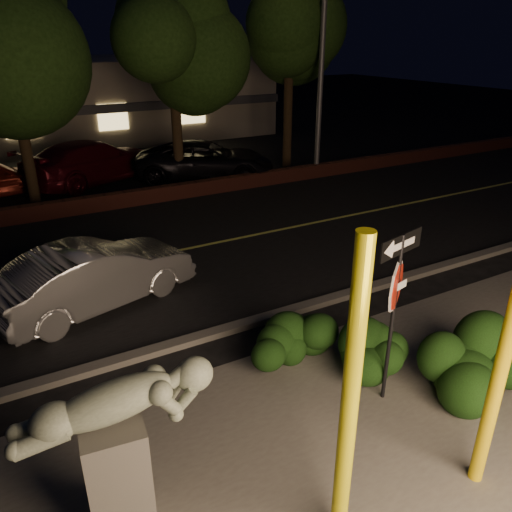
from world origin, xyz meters
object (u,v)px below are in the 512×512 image
Objects in this scene: streetlight at (321,4)px; parked_car_dark at (205,160)px; sculpture at (118,445)px; yellow_pole_left at (350,403)px; yellow_pole_right at (501,367)px; parked_car_darkred at (93,161)px; silver_sedan at (95,275)px; signpost at (397,287)px.

streetlight is 6.82m from parked_car_dark.
yellow_pole_left is at bearing -21.00° from sculpture.
yellow_pole_right is at bearing -165.25° from parked_car_dark.
yellow_pole_left reaches higher than parked_car_darkred.
parked_car_dark is (2.86, 14.85, -0.98)m from yellow_pole_right.
yellow_pole_left is at bearing -142.38° from streetlight.
parked_car_dark is (3.89, -1.62, -0.07)m from parked_car_darkred.
silver_sedan is at bearing 87.43° from sculpture.
yellow_pole_right is 16.53m from parked_car_darkred.
parked_car_dark is at bearing -138.65° from parked_car_darkred.
yellow_pole_left is 15.96m from streetlight.
parked_car_dark is at bearing 135.49° from streetlight.
parked_car_dark is (2.82, 13.12, -1.21)m from signpost.
sculpture reaches higher than parked_car_darkred.
streetlight is at bearing 54.48° from sculpture.
signpost reaches higher than parked_car_darkred.
signpost is at bearing 12.35° from sculpture.
yellow_pole_left is at bearing 173.57° from silver_sedan.
parked_car_darkred is at bearing 93.03° from parked_car_dark.
sculpture is at bearing 154.21° from silver_sedan.
yellow_pole_left is at bearing 150.62° from parked_car_darkred.
yellow_pole_left reaches higher than yellow_pole_right.
sculpture is 0.53× the size of silver_sedan.
signpost reaches higher than parked_car_dark.
yellow_pole_right is 1.58× the size of sculpture.
silver_sedan is (-1.15, 6.58, -1.15)m from yellow_pole_left.
parked_car_darkred is (2.10, 9.64, 0.12)m from silver_sedan.
sculpture is 5.60m from silver_sedan.
yellow_pole_left is 6.77m from silver_sedan.
yellow_pole_right reaches higher than parked_car_darkred.
parked_car_dark is at bearing 65.15° from signpost.
sculpture is at bearing -150.82° from streetlight.
yellow_pole_left reaches higher than silver_sedan.
streetlight reaches higher than parked_car_dark.
streetlight is at bearing -73.94° from silver_sedan.
silver_sedan is (-3.12, 6.83, -1.03)m from yellow_pole_right.
parked_car_darkred is at bearing 137.23° from streetlight.
parked_car_dark is (6.89, 13.51, -0.61)m from sculpture.
sculpture is (-4.04, 1.35, -0.38)m from yellow_pole_right.
signpost is 0.26× the size of streetlight.
yellow_pole_right is at bearing -171.76° from silver_sedan.
silver_sedan is 9.87m from parked_car_darkred.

